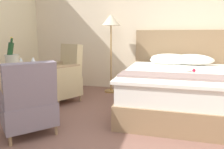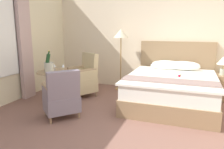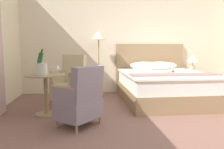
{
  "view_description": "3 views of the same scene",
  "coord_description": "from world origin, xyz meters",
  "px_view_note": "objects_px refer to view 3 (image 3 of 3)",
  "views": [
    {
      "loc": [
        0.22,
        -2.05,
        1.22
      ],
      "look_at": [
        -0.66,
        1.21,
        0.59
      ],
      "focal_mm": 35.0,
      "sensor_mm": 36.0,
      "label": 1
    },
    {
      "loc": [
        0.77,
        -3.14,
        1.62
      ],
      "look_at": [
        -0.8,
        1.13,
        0.66
      ],
      "focal_mm": 35.0,
      "sensor_mm": 36.0,
      "label": 2
    },
    {
      "loc": [
        -1.3,
        -3.11,
        1.14
      ],
      "look_at": [
        -0.8,
        1.13,
        0.66
      ],
      "focal_mm": 35.0,
      "sensor_mm": 36.0,
      "label": 3
    }
  ],
  "objects_px": {
    "floor_lamp_brass": "(99,40)",
    "champagne_bucket": "(41,67)",
    "armchair_facing_bed": "(81,100)",
    "nightstand": "(192,82)",
    "wine_glass_near_edge": "(43,68)",
    "bed": "(162,84)",
    "bedside_lamp": "(193,60)",
    "armchair_by_window": "(70,84)",
    "wine_glass_near_bucket": "(58,68)",
    "side_table_round": "(46,90)"
  },
  "relations": [
    {
      "from": "nightstand",
      "to": "side_table_round",
      "type": "distance_m",
      "value": 3.81
    },
    {
      "from": "bed",
      "to": "bedside_lamp",
      "type": "bearing_deg",
      "value": 33.23
    },
    {
      "from": "bedside_lamp",
      "to": "armchair_facing_bed",
      "type": "height_order",
      "value": "bedside_lamp"
    },
    {
      "from": "wine_glass_near_bucket",
      "to": "nightstand",
      "type": "bearing_deg",
      "value": 24.31
    },
    {
      "from": "nightstand",
      "to": "side_table_round",
      "type": "height_order",
      "value": "side_table_round"
    },
    {
      "from": "bed",
      "to": "nightstand",
      "type": "height_order",
      "value": "bed"
    },
    {
      "from": "bedside_lamp",
      "to": "champagne_bucket",
      "type": "distance_m",
      "value": 3.88
    },
    {
      "from": "floor_lamp_brass",
      "to": "champagne_bucket",
      "type": "distance_m",
      "value": 2.04
    },
    {
      "from": "floor_lamp_brass",
      "to": "armchair_facing_bed",
      "type": "height_order",
      "value": "floor_lamp_brass"
    },
    {
      "from": "nightstand",
      "to": "bedside_lamp",
      "type": "height_order",
      "value": "bedside_lamp"
    },
    {
      "from": "armchair_by_window",
      "to": "wine_glass_near_bucket",
      "type": "bearing_deg",
      "value": -103.58
    },
    {
      "from": "bedside_lamp",
      "to": "champagne_bucket",
      "type": "height_order",
      "value": "champagne_bucket"
    },
    {
      "from": "floor_lamp_brass",
      "to": "wine_glass_near_edge",
      "type": "bearing_deg",
      "value": -127.26
    },
    {
      "from": "bedside_lamp",
      "to": "wine_glass_near_edge",
      "type": "xyz_separation_m",
      "value": [
        -3.54,
        -1.41,
        -0.08
      ]
    },
    {
      "from": "armchair_facing_bed",
      "to": "nightstand",
      "type": "bearing_deg",
      "value": 37.6
    },
    {
      "from": "bed",
      "to": "champagne_bucket",
      "type": "distance_m",
      "value": 2.68
    },
    {
      "from": "floor_lamp_brass",
      "to": "champagne_bucket",
      "type": "bearing_deg",
      "value": -122.82
    },
    {
      "from": "wine_glass_near_bucket",
      "to": "wine_glass_near_edge",
      "type": "distance_m",
      "value": 0.28
    },
    {
      "from": "champagne_bucket",
      "to": "bed",
      "type": "bearing_deg",
      "value": 20.91
    },
    {
      "from": "nightstand",
      "to": "wine_glass_near_edge",
      "type": "xyz_separation_m",
      "value": [
        -3.54,
        -1.41,
        0.52
      ]
    },
    {
      "from": "champagne_bucket",
      "to": "armchair_facing_bed",
      "type": "relative_size",
      "value": 0.51
    },
    {
      "from": "floor_lamp_brass",
      "to": "armchair_by_window",
      "type": "distance_m",
      "value": 1.43
    },
    {
      "from": "armchair_by_window",
      "to": "side_table_round",
      "type": "bearing_deg",
      "value": -116.09
    },
    {
      "from": "bed",
      "to": "floor_lamp_brass",
      "type": "distance_m",
      "value": 1.87
    },
    {
      "from": "side_table_round",
      "to": "armchair_by_window",
      "type": "relative_size",
      "value": 0.69
    },
    {
      "from": "champagne_bucket",
      "to": "armchair_facing_bed",
      "type": "xyz_separation_m",
      "value": [
        0.66,
        -0.57,
        -0.45
      ]
    },
    {
      "from": "wine_glass_near_edge",
      "to": "floor_lamp_brass",
      "type": "bearing_deg",
      "value": 52.74
    },
    {
      "from": "bed",
      "to": "floor_lamp_brass",
      "type": "relative_size",
      "value": 1.4
    },
    {
      "from": "side_table_round",
      "to": "armchair_by_window",
      "type": "xyz_separation_m",
      "value": [
        0.36,
        0.73,
        -0.01
      ]
    },
    {
      "from": "bed",
      "to": "armchair_by_window",
      "type": "relative_size",
      "value": 2.16
    },
    {
      "from": "side_table_round",
      "to": "armchair_facing_bed",
      "type": "relative_size",
      "value": 0.78
    },
    {
      "from": "nightstand",
      "to": "armchair_by_window",
      "type": "xyz_separation_m",
      "value": [
        -3.11,
        -0.83,
        0.15
      ]
    },
    {
      "from": "champagne_bucket",
      "to": "armchair_facing_bed",
      "type": "bearing_deg",
      "value": -40.53
    },
    {
      "from": "nightstand",
      "to": "armchair_by_window",
      "type": "distance_m",
      "value": 3.22
    },
    {
      "from": "bedside_lamp",
      "to": "armchair_facing_bed",
      "type": "bearing_deg",
      "value": -142.4
    },
    {
      "from": "bedside_lamp",
      "to": "side_table_round",
      "type": "distance_m",
      "value": 3.83
    },
    {
      "from": "bed",
      "to": "bedside_lamp",
      "type": "distance_m",
      "value": 1.36
    },
    {
      "from": "nightstand",
      "to": "side_table_round",
      "type": "relative_size",
      "value": 0.81
    },
    {
      "from": "champagne_bucket",
      "to": "bedside_lamp",
      "type": "bearing_deg",
      "value": 24.88
    },
    {
      "from": "bed",
      "to": "armchair_facing_bed",
      "type": "distance_m",
      "value": 2.35
    },
    {
      "from": "nightstand",
      "to": "armchair_facing_bed",
      "type": "bearing_deg",
      "value": -142.4
    },
    {
      "from": "champagne_bucket",
      "to": "side_table_round",
      "type": "bearing_deg",
      "value": 55.88
    },
    {
      "from": "floor_lamp_brass",
      "to": "wine_glass_near_bucket",
      "type": "xyz_separation_m",
      "value": [
        -0.82,
        -1.5,
        -0.55
      ]
    },
    {
      "from": "floor_lamp_brass",
      "to": "wine_glass_near_bucket",
      "type": "height_order",
      "value": "floor_lamp_brass"
    },
    {
      "from": "wine_glass_near_bucket",
      "to": "armchair_by_window",
      "type": "xyz_separation_m",
      "value": [
        0.16,
        0.65,
        -0.39
      ]
    },
    {
      "from": "floor_lamp_brass",
      "to": "wine_glass_near_bucket",
      "type": "relative_size",
      "value": 10.15
    },
    {
      "from": "armchair_by_window",
      "to": "wine_glass_near_edge",
      "type": "bearing_deg",
      "value": -126.48
    },
    {
      "from": "bed",
      "to": "armchair_by_window",
      "type": "xyz_separation_m",
      "value": [
        -2.06,
        -0.14,
        0.07
      ]
    },
    {
      "from": "champagne_bucket",
      "to": "armchair_facing_bed",
      "type": "height_order",
      "value": "champagne_bucket"
    },
    {
      "from": "nightstand",
      "to": "armchair_facing_bed",
      "type": "xyz_separation_m",
      "value": [
        -2.86,
        -2.2,
        0.11
      ]
    }
  ]
}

